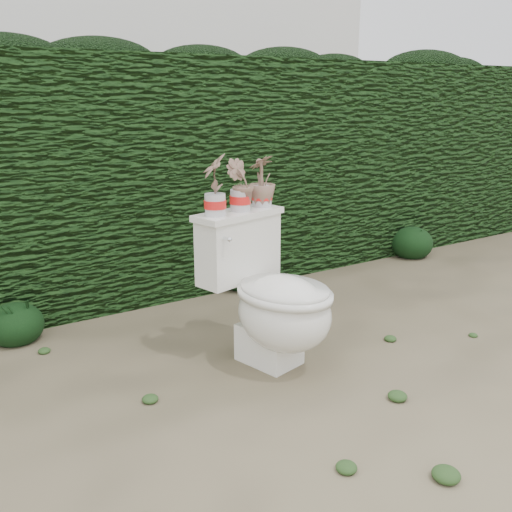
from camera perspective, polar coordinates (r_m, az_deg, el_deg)
ground at (r=2.94m, az=-2.09°, el=-11.60°), size 60.00×60.00×0.00m
hedge at (r=4.11m, az=-13.77°, el=7.66°), size 8.00×1.00×1.60m
house_wall at (r=8.50m, az=-20.75°, el=19.30°), size 8.00×3.50×4.00m
toilet at (r=2.90m, az=1.64°, el=-4.30°), size 0.60×0.77×0.78m
potted_plant_left at (r=2.81m, az=-4.15°, el=6.94°), size 0.15×0.18×0.29m
potted_plant_center at (r=2.94m, az=-1.59°, el=6.96°), size 0.18×0.17×0.25m
potted_plant_right at (r=3.05m, az=0.59°, el=7.38°), size 0.19×0.19×0.26m
liriope_clump_1 at (r=3.52m, az=-22.97°, el=-5.91°), size 0.31×0.31×0.25m
liriope_clump_2 at (r=4.12m, az=-1.32°, el=-1.06°), size 0.38×0.38×0.31m
liriope_clump_3 at (r=5.09m, az=15.32°, el=1.56°), size 0.36×0.36×0.29m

